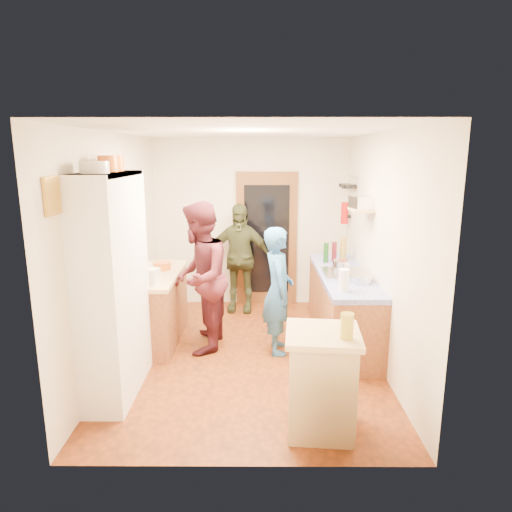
{
  "coord_description": "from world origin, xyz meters",
  "views": [
    {
      "loc": [
        0.12,
        -5.09,
        2.37
      ],
      "look_at": [
        0.09,
        0.15,
        1.19
      ],
      "focal_mm": 32.0,
      "sensor_mm": 36.0,
      "label": 1
    }
  ],
  "objects_px": {
    "person_back": "(240,258)",
    "island_base": "(321,384)",
    "person_hob": "(281,291)",
    "hutch_body": "(114,286)",
    "person_left": "(203,277)",
    "right_counter_base": "(342,308)"
  },
  "relations": [
    {
      "from": "island_base",
      "to": "person_hob",
      "type": "distance_m",
      "value": 1.67
    },
    {
      "from": "island_base",
      "to": "person_hob",
      "type": "bearing_deg",
      "value": 99.73
    },
    {
      "from": "island_base",
      "to": "person_hob",
      "type": "height_order",
      "value": "person_hob"
    },
    {
      "from": "person_hob",
      "to": "person_back",
      "type": "height_order",
      "value": "person_back"
    },
    {
      "from": "hutch_body",
      "to": "person_hob",
      "type": "height_order",
      "value": "hutch_body"
    },
    {
      "from": "hutch_body",
      "to": "person_left",
      "type": "relative_size",
      "value": 1.21
    },
    {
      "from": "person_hob",
      "to": "person_left",
      "type": "bearing_deg",
      "value": 78.48
    },
    {
      "from": "person_hob",
      "to": "person_back",
      "type": "bearing_deg",
      "value": 15.64
    },
    {
      "from": "island_base",
      "to": "person_left",
      "type": "bearing_deg",
      "value": 125.04
    },
    {
      "from": "right_counter_base",
      "to": "person_left",
      "type": "distance_m",
      "value": 1.84
    },
    {
      "from": "right_counter_base",
      "to": "island_base",
      "type": "xyz_separation_m",
      "value": [
        -0.54,
        -2.0,
        0.01
      ]
    },
    {
      "from": "person_hob",
      "to": "person_back",
      "type": "distance_m",
      "value": 1.6
    },
    {
      "from": "person_back",
      "to": "island_base",
      "type": "bearing_deg",
      "value": -68.92
    },
    {
      "from": "right_counter_base",
      "to": "person_hob",
      "type": "xyz_separation_m",
      "value": [
        -0.81,
        -0.39,
        0.35
      ]
    },
    {
      "from": "hutch_body",
      "to": "person_hob",
      "type": "bearing_deg",
      "value": 28.47
    },
    {
      "from": "hutch_body",
      "to": "person_hob",
      "type": "xyz_separation_m",
      "value": [
        1.69,
        0.91,
        -0.33
      ]
    },
    {
      "from": "island_base",
      "to": "person_left",
      "type": "xyz_separation_m",
      "value": [
        -1.22,
        1.73,
        0.48
      ]
    },
    {
      "from": "hutch_body",
      "to": "person_left",
      "type": "xyz_separation_m",
      "value": [
        0.75,
        1.03,
        -0.19
      ]
    },
    {
      "from": "island_base",
      "to": "person_left",
      "type": "distance_m",
      "value": 2.17
    },
    {
      "from": "hutch_body",
      "to": "person_hob",
      "type": "relative_size",
      "value": 1.43
    },
    {
      "from": "person_hob",
      "to": "island_base",
      "type": "bearing_deg",
      "value": -174.63
    },
    {
      "from": "hutch_body",
      "to": "person_back",
      "type": "bearing_deg",
      "value": 64.74
    }
  ]
}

